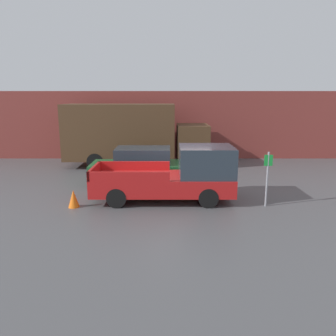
% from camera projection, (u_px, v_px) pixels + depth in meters
% --- Properties ---
extents(ground_plane, '(60.00, 60.00, 0.00)m').
position_uv_depth(ground_plane, '(181.00, 195.00, 13.38)').
color(ground_plane, '#4C4C4F').
extents(building_wall, '(28.00, 0.15, 4.29)m').
position_uv_depth(building_wall, '(175.00, 125.00, 20.98)').
color(building_wall, brown).
rests_on(building_wall, ground).
extents(pickup_truck, '(5.35, 2.06, 2.10)m').
position_uv_depth(pickup_truck, '(176.00, 176.00, 12.56)').
color(pickup_truck, red).
rests_on(pickup_truck, ground).
extents(car, '(4.54, 1.92, 1.64)m').
position_uv_depth(car, '(140.00, 165.00, 15.20)').
color(car, '#1E592D').
rests_on(car, ground).
extents(delivery_truck, '(8.14, 2.57, 3.54)m').
position_uv_depth(delivery_truck, '(130.00, 133.00, 18.80)').
color(delivery_truck, '#4C331E').
rests_on(delivery_truck, ground).
extents(parking_sign, '(0.30, 0.07, 2.02)m').
position_uv_depth(parking_sign, '(266.00, 176.00, 11.80)').
color(parking_sign, gray).
rests_on(parking_sign, ground).
extents(newspaper_box, '(0.45, 0.40, 1.06)m').
position_uv_depth(newspaper_box, '(112.00, 151.00, 20.98)').
color(newspaper_box, gold).
rests_on(newspaper_box, ground).
extents(traffic_cone, '(0.40, 0.40, 0.64)m').
position_uv_depth(traffic_cone, '(72.00, 199.00, 11.83)').
color(traffic_cone, orange).
rests_on(traffic_cone, ground).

